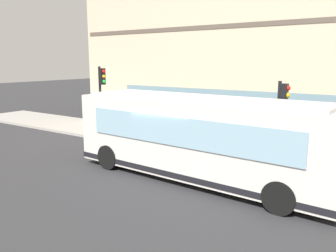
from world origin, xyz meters
TOP-DOWN VIEW (x-y plane):
  - ground at (0.00, 0.00)m, footprint 120.00×120.00m
  - sidewalk_curb at (4.58, 0.00)m, footprint 3.96×40.00m
  - building_corner at (9.57, 0.00)m, footprint 6.06×23.20m
  - city_bus_nearside at (0.11, -0.92)m, footprint 3.01×10.15m
  - traffic_light_near_corner at (3.04, -2.99)m, footprint 0.32×0.49m
  - traffic_light_down_block at (3.19, 7.07)m, footprint 0.32×0.49m
  - pedestrian_near_building_entrance at (5.31, 2.21)m, footprint 0.32×0.32m
  - pedestrian_walking_along_curb at (5.47, -3.87)m, footprint 0.32×0.32m
  - newspaper_vending_box at (5.67, -2.76)m, footprint 0.44×0.43m

SIDE VIEW (x-z plane):
  - ground at x=0.00m, z-range 0.00..0.00m
  - sidewalk_curb at x=4.58m, z-range 0.00..0.15m
  - newspaper_vending_box at x=5.67m, z-range 0.15..1.05m
  - pedestrian_near_building_entrance at x=5.31m, z-range 0.27..1.94m
  - pedestrian_walking_along_curb at x=5.47m, z-range 0.28..1.96m
  - city_bus_nearside at x=0.11m, z-range 0.02..3.09m
  - traffic_light_near_corner at x=3.04m, z-range 0.82..4.24m
  - traffic_light_down_block at x=3.19m, z-range 0.92..4.81m
  - building_corner at x=9.57m, z-range -0.01..11.16m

